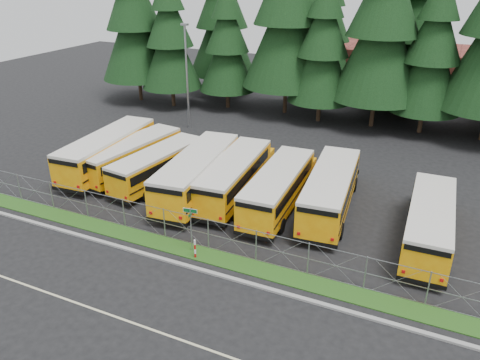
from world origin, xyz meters
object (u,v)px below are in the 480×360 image
object	(u,v)px
bus_2	(161,166)
street_sign	(191,221)
bus_0	(111,152)
striped_bollard	(195,249)
bus_east	(429,223)
light_standard	(187,73)
bus_4	(236,177)
bus_1	(136,157)
bus_6	(331,191)
bus_5	(280,188)
bus_3	(200,174)

from	to	relation	value
bus_2	street_sign	world-z (taller)	street_sign
bus_0	striped_bollard	distance (m)	14.79
bus_east	striped_bollard	size ratio (longest dim) A/B	8.84
bus_0	striped_bollard	world-z (taller)	bus_0
bus_0	striped_bollard	size ratio (longest dim) A/B	9.82
light_standard	bus_4	bearing A→B (deg)	-47.82
bus_1	street_sign	world-z (taller)	street_sign
bus_2	bus_6	bearing A→B (deg)	11.24
bus_4	bus_east	bearing A→B (deg)	-8.84
bus_5	light_standard	xyz separation A→B (m)	(-14.26, 12.31, 4.07)
bus_0	bus_2	world-z (taller)	bus_0
striped_bollard	bus_1	bearing A→B (deg)	140.07
bus_6	bus_east	size ratio (longest dim) A/B	1.07
bus_2	bus_4	distance (m)	6.05
bus_2	bus_5	bearing A→B (deg)	6.88
bus_4	street_sign	size ratio (longest dim) A/B	3.94
bus_1	bus_2	size ratio (longest dim) A/B	1.05
bus_0	bus_5	size ratio (longest dim) A/B	1.08
bus_4	bus_0	bearing A→B (deg)	175.45
bus_3	street_sign	size ratio (longest dim) A/B	4.24
street_sign	bus_4	bearing A→B (deg)	95.68
bus_5	striped_bollard	world-z (taller)	bus_5
bus_3	street_sign	distance (m)	7.56
bus_1	bus_3	size ratio (longest dim) A/B	0.89
bus_3	bus_4	world-z (taller)	bus_3
bus_east	bus_6	bearing A→B (deg)	164.51
street_sign	striped_bollard	bearing A→B (deg)	-45.83
bus_4	bus_3	bearing A→B (deg)	-166.99
street_sign	bus_east	bearing A→B (deg)	28.00
bus_1	bus_4	bearing A→B (deg)	5.74
bus_1	bus_5	world-z (taller)	bus_5
bus_4	striped_bollard	xyz separation A→B (m)	(1.27, -8.12, -0.85)
bus_east	bus_4	bearing A→B (deg)	174.04
bus_5	bus_1	bearing A→B (deg)	174.10
bus_1	bus_2	distance (m)	2.87
bus_5	bus_6	size ratio (longest dim) A/B	0.96
bus_0	street_sign	distance (m)	14.05
bus_1	bus_2	bearing A→B (deg)	-5.16
bus_3	bus_east	distance (m)	15.53
striped_bollard	bus_5	bearing A→B (deg)	74.01
bus_5	bus_3	bearing A→B (deg)	-178.91
bus_1	bus_east	bearing A→B (deg)	4.33
bus_3	street_sign	world-z (taller)	bus_3
bus_0	bus_1	distance (m)	2.21
light_standard	bus_1	bearing A→B (deg)	-80.46
bus_6	street_sign	world-z (taller)	bus_6
striped_bollard	bus_6	bearing A→B (deg)	57.61
bus_0	bus_5	distance (m)	14.51
bus_1	bus_3	distance (m)	6.46
bus_3	striped_bollard	xyz separation A→B (m)	(3.75, -7.35, -0.96)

